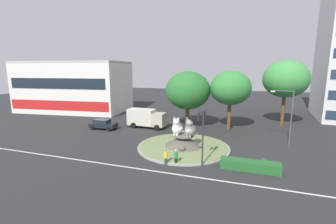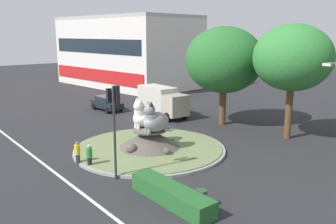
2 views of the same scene
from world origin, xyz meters
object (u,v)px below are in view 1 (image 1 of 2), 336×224
at_px(traffic_light_mast, 202,126).
at_px(litter_bin, 264,164).
at_px(cat_statue_white, 177,128).
at_px(shophouse_block, 75,86).
at_px(sedan_on_far_lane, 103,124).
at_px(cat_statue_grey, 190,129).
at_px(pedestrian_yellow_shirt, 166,157).
at_px(pedestrian_green_shirt, 176,157).
at_px(third_tree_left, 286,79).
at_px(second_tree_near_tower, 188,90).
at_px(broadleaf_tree_behind_island, 230,88).
at_px(delivery_box_truck, 146,118).
at_px(streetlight_arm, 289,113).

height_order(traffic_light_mast, litter_bin, traffic_light_mast).
bearing_deg(cat_statue_white, litter_bin, 69.70).
xyz_separation_m(shophouse_block, sedan_on_far_lane, (15.57, -12.73, -4.65)).
height_order(cat_statue_grey, litter_bin, cat_statue_grey).
bearing_deg(pedestrian_yellow_shirt, pedestrian_green_shirt, -58.88).
distance_m(traffic_light_mast, third_tree_left, 22.97).
height_order(cat_statue_grey, pedestrian_green_shirt, cat_statue_grey).
bearing_deg(pedestrian_yellow_shirt, third_tree_left, -22.98).
relative_size(second_tree_near_tower, pedestrian_green_shirt, 5.78).
bearing_deg(second_tree_near_tower, broadleaf_tree_behind_island, 6.27).
relative_size(cat_statue_white, traffic_light_mast, 0.42).
relative_size(shophouse_block, second_tree_near_tower, 2.69).
bearing_deg(delivery_box_truck, streetlight_arm, -4.54).
bearing_deg(sedan_on_far_lane, pedestrian_yellow_shirt, -38.03).
distance_m(cat_statue_grey, litter_bin, 8.71).
height_order(cat_statue_grey, streetlight_arm, streetlight_arm).
relative_size(sedan_on_far_lane, delivery_box_truck, 0.69).
xyz_separation_m(streetlight_arm, delivery_box_truck, (-19.99, 2.45, -2.41)).
distance_m(cat_statue_white, sedan_on_far_lane, 14.16).
bearing_deg(pedestrian_yellow_shirt, cat_statue_white, 13.49).
distance_m(traffic_light_mast, streetlight_arm, 13.09).
distance_m(traffic_light_mast, second_tree_near_tower, 15.29).
relative_size(cat_statue_white, sedan_on_far_lane, 0.54).
xyz_separation_m(third_tree_left, streetlight_arm, (-0.98, -10.80, -3.68)).
bearing_deg(cat_statue_white, cat_statue_grey, 82.09).
height_order(shophouse_block, streetlight_arm, shophouse_block).
bearing_deg(traffic_light_mast, shophouse_block, 52.79).
distance_m(shophouse_block, pedestrian_yellow_shirt, 37.37).
height_order(pedestrian_yellow_shirt, pedestrian_green_shirt, pedestrian_yellow_shirt).
relative_size(third_tree_left, delivery_box_truck, 1.72).
height_order(cat_statue_grey, second_tree_near_tower, second_tree_near_tower).
relative_size(traffic_light_mast, delivery_box_truck, 0.88).
bearing_deg(pedestrian_green_shirt, shophouse_block, 144.82).
bearing_deg(shophouse_block, second_tree_near_tower, -21.67).
bearing_deg(sedan_on_far_lane, streetlight_arm, -1.16).
height_order(cat_statue_white, cat_statue_grey, cat_statue_grey).
height_order(streetlight_arm, delivery_box_truck, streetlight_arm).
distance_m(shophouse_block, broadleaf_tree_behind_island, 35.00).
xyz_separation_m(third_tree_left, pedestrian_green_shirt, (-12.31, -20.90, -6.90)).
bearing_deg(delivery_box_truck, cat_statue_white, -42.92).
relative_size(traffic_light_mast, pedestrian_green_shirt, 3.53).
distance_m(cat_statue_grey, sedan_on_far_lane, 15.78).
bearing_deg(litter_bin, traffic_light_mast, -166.70).
bearing_deg(broadleaf_tree_behind_island, cat_statue_grey, -109.47).
relative_size(cat_statue_grey, traffic_light_mast, 0.41).
bearing_deg(cat_statue_grey, traffic_light_mast, 28.45).
xyz_separation_m(cat_statue_grey, third_tree_left, (12.02, 15.95, 5.31)).
height_order(cat_statue_white, third_tree_left, third_tree_left).
bearing_deg(second_tree_near_tower, streetlight_arm, -19.00).
bearing_deg(third_tree_left, delivery_box_truck, -158.29).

